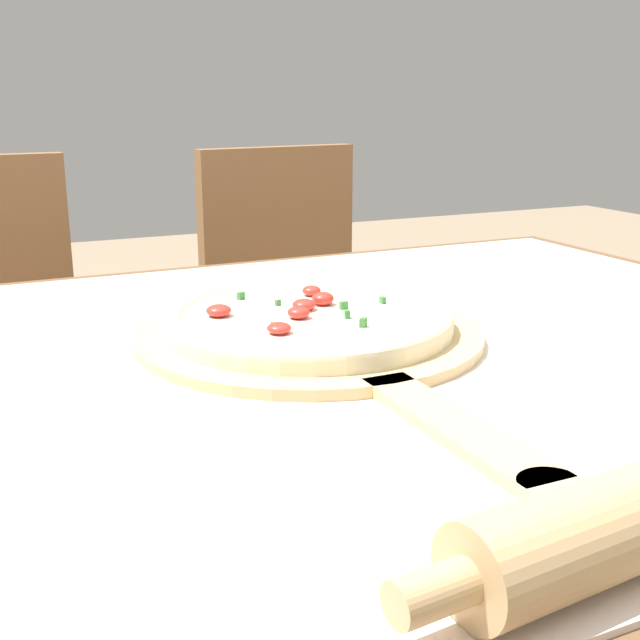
# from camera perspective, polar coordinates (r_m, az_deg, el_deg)

# --- Properties ---
(dining_table) EXTENTS (1.34, 1.04, 0.73)m
(dining_table) POSITION_cam_1_polar(r_m,az_deg,el_deg) (0.91, 2.32, -7.96)
(dining_table) COLOR brown
(dining_table) RESTS_ON ground_plane
(towel_cloth) EXTENTS (1.26, 0.96, 0.00)m
(towel_cloth) POSITION_cam_1_polar(r_m,az_deg,el_deg) (0.88, 2.39, -2.24)
(towel_cloth) COLOR silver
(towel_cloth) RESTS_ON dining_table
(pizza_peel) EXTENTS (0.39, 0.63, 0.01)m
(pizza_peel) POSITION_cam_1_polar(r_m,az_deg,el_deg) (0.89, -0.14, -1.41)
(pizza_peel) COLOR tan
(pizza_peel) RESTS_ON towel_cloth
(pizza) EXTENTS (0.32, 0.32, 0.03)m
(pizza) POSITION_cam_1_polar(r_m,az_deg,el_deg) (0.90, -0.81, 0.16)
(pizza) COLOR beige
(pizza) RESTS_ON pizza_peel
(chair_right) EXTENTS (0.44, 0.44, 0.89)m
(chair_right) POSITION_cam_1_polar(r_m,az_deg,el_deg) (1.80, -1.55, 0.08)
(chair_right) COLOR brown
(chair_right) RESTS_ON ground_plane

